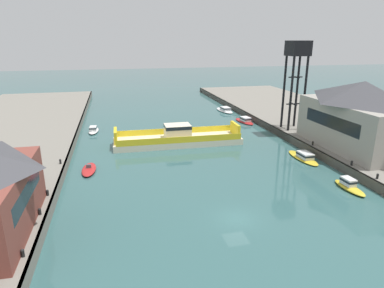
{
  "coord_description": "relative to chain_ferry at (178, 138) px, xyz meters",
  "views": [
    {
      "loc": [
        -11.85,
        -29.54,
        18.17
      ],
      "look_at": [
        0.0,
        20.86,
        2.0
      ],
      "focal_mm": 31.13,
      "sensor_mm": 36.0,
      "label": 1
    }
  ],
  "objects": [
    {
      "name": "ground_plane",
      "position": [
        1.06,
        -27.82,
        -1.09
      ],
      "size": [
        400.0,
        400.0,
        0.0
      ],
      "primitive_type": "plane",
      "color": "#335B5B"
    },
    {
      "name": "quay_right",
      "position": [
        34.13,
        -7.82,
        -0.39
      ],
      "size": [
        28.0,
        140.0,
        1.4
      ],
      "color": "gray",
      "rests_on": "ground"
    },
    {
      "name": "chain_ferry",
      "position": [
        0.0,
        0.0,
        0.0
      ],
      "size": [
        23.14,
        6.7,
        3.63
      ],
      "color": "beige",
      "rests_on": "ground"
    },
    {
      "name": "moored_boat_near_left",
      "position": [
        17.58,
        -24.16,
        -0.57
      ],
      "size": [
        1.81,
        5.3,
        1.43
      ],
      "color": "yellow",
      "rests_on": "ground"
    },
    {
      "name": "moored_boat_near_right",
      "position": [
        17.77,
        25.78,
        -0.63
      ],
      "size": [
        3.61,
        8.45,
        1.25
      ],
      "color": "white",
      "rests_on": "ground"
    },
    {
      "name": "moored_boat_mid_left",
      "position": [
        -15.44,
        12.05,
        -0.62
      ],
      "size": [
        2.26,
        5.84,
        1.27
      ],
      "color": "white",
      "rests_on": "ground"
    },
    {
      "name": "moored_boat_mid_right",
      "position": [
        18.0,
        -12.83,
        -0.62
      ],
      "size": [
        2.54,
        7.63,
        1.27
      ],
      "color": "yellow",
      "rests_on": "ground"
    },
    {
      "name": "moored_boat_far_left",
      "position": [
        18.28,
        12.87,
        -0.6
      ],
      "size": [
        3.29,
        7.33,
        1.32
      ],
      "color": "red",
      "rests_on": "ground"
    },
    {
      "name": "moored_boat_far_right",
      "position": [
        -15.08,
        -10.17,
        -0.82
      ],
      "size": [
        2.18,
        5.61,
        1.02
      ],
      "color": "red",
      "rests_on": "ground"
    },
    {
      "name": "warehouse_shed",
      "position": [
        27.29,
        -12.95,
        5.67
      ],
      "size": [
        10.64,
        19.01,
        10.73
      ],
      "color": "gray",
      "rests_on": "quay_right"
    },
    {
      "name": "crane_tower",
      "position": [
        23.18,
        0.77,
        13.74
      ],
      "size": [
        3.7,
        3.7,
        16.74
      ],
      "color": "black",
      "rests_on": "quay_right"
    },
    {
      "name": "bollard_left_fore",
      "position": [
        -18.86,
        -31.82,
        0.7
      ],
      "size": [
        0.32,
        0.32,
        0.71
      ],
      "color": "black",
      "rests_on": "quay_left"
    },
    {
      "name": "bollard_left_mid",
      "position": [
        -18.86,
        -24.8,
        0.7
      ],
      "size": [
        0.32,
        0.32,
        0.71
      ],
      "color": "black",
      "rests_on": "quay_left"
    },
    {
      "name": "bollard_right_mid",
      "position": [
        20.98,
        -24.85,
        0.7
      ],
      "size": [
        0.32,
        0.32,
        0.71
      ],
      "color": "black",
      "rests_on": "quay_right"
    },
    {
      "name": "bollard_left_aft",
      "position": [
        -18.86,
        -20.38,
        0.7
      ],
      "size": [
        0.32,
        0.32,
        0.71
      ],
      "color": "black",
      "rests_on": "quay_left"
    },
    {
      "name": "bollard_right_aft",
      "position": [
        20.98,
        -20.01,
        0.7
      ],
      "size": [
        0.32,
        0.32,
        0.71
      ],
      "color": "black",
      "rests_on": "quay_right"
    },
    {
      "name": "bollard_left_far",
      "position": [
        -18.86,
        -9.97,
        0.7
      ],
      "size": [
        0.32,
        0.32,
        0.71
      ],
      "color": "black",
      "rests_on": "quay_left"
    },
    {
      "name": "bollard_right_far",
      "position": [
        20.98,
        -10.37,
        0.7
      ],
      "size": [
        0.32,
        0.32,
        0.71
      ],
      "color": "black",
      "rests_on": "quay_right"
    }
  ]
}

